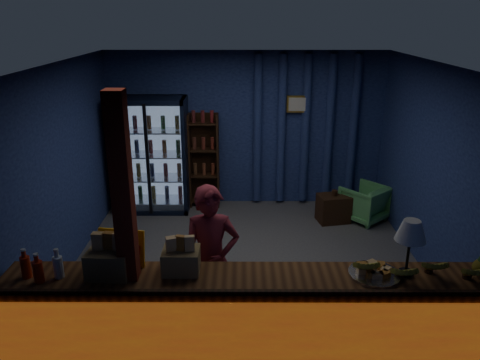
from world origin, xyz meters
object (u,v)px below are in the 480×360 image
(pastry_tray, at_px, (374,273))
(table_lamp, at_px, (411,233))
(shopkeeper, at_px, (211,261))
(green_chair, at_px, (364,203))

(pastry_tray, distance_m, table_lamp, 0.48)
(shopkeeper, bearing_deg, green_chair, 44.42)
(table_lamp, bearing_deg, shopkeeper, 163.51)
(green_chair, bearing_deg, pastry_tray, 35.74)
(shopkeeper, height_order, pastry_tray, shopkeeper)
(pastry_tray, xyz_separation_m, table_lamp, (0.28, 0.01, 0.39))
(shopkeeper, bearing_deg, table_lamp, -22.53)
(green_chair, bearing_deg, shopkeeper, 9.60)
(green_chair, xyz_separation_m, pastry_tray, (-0.78, -3.29, 0.69))
(pastry_tray, bearing_deg, table_lamp, 2.33)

